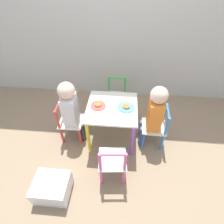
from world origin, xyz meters
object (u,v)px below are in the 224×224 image
(chair_pink, at_px, (112,162))
(storage_bin, at_px, (52,188))
(chair_red, at_px, (69,122))
(plate_right, at_px, (126,107))
(chair_green, at_px, (116,97))
(child_left, at_px, (71,107))
(child_right, at_px, (154,112))
(plate_left, at_px, (98,105))
(kids_table, at_px, (112,113))
(chair_blue, at_px, (156,127))

(chair_pink, distance_m, storage_bin, 0.60)
(chair_red, distance_m, plate_right, 0.69)
(chair_green, distance_m, storage_bin, 1.32)
(storage_bin, bearing_deg, child_left, 85.63)
(child_right, bearing_deg, chair_green, -138.68)
(child_right, distance_m, plate_left, 0.58)
(kids_table, xyz_separation_m, child_right, (0.44, -0.01, 0.06))
(kids_table, height_order, child_left, child_left)
(chair_red, xyz_separation_m, storage_bin, (0.00, -0.70, -0.15))
(child_left, bearing_deg, chair_green, -43.33)
(chair_pink, bearing_deg, plate_right, -106.86)
(plate_left, distance_m, storage_bin, 0.89)
(chair_red, height_order, chair_blue, same)
(chair_red, bearing_deg, plate_left, -89.28)
(chair_red, distance_m, chair_pink, 0.72)
(kids_table, height_order, child_right, child_right)
(chair_blue, bearing_deg, storage_bin, -52.94)
(chair_blue, height_order, chair_green, same)
(chair_blue, bearing_deg, plate_right, -90.66)
(child_left, relative_size, plate_left, 4.84)
(chair_blue, relative_size, chair_green, 1.00)
(chair_red, bearing_deg, kids_table, -90.00)
(child_left, xyz_separation_m, plate_right, (0.58, 0.01, 0.04))
(kids_table, xyz_separation_m, child_left, (-0.44, -0.01, 0.06))
(chair_red, relative_size, storage_bin, 1.59)
(chair_pink, xyz_separation_m, plate_left, (-0.19, 0.49, 0.26))
(chair_red, height_order, chair_green, same)
(kids_table, xyz_separation_m, plate_right, (0.15, 0.00, 0.10))
(chair_red, relative_size, child_right, 0.65)
(chair_green, bearing_deg, plate_left, -106.34)
(chair_red, height_order, child_left, child_left)
(kids_table, relative_size, child_right, 0.68)
(chair_red, relative_size, plate_left, 3.14)
(chair_blue, relative_size, chair_pink, 1.00)
(chair_blue, relative_size, plate_right, 2.86)
(chair_green, distance_m, child_right, 0.70)
(kids_table, bearing_deg, storage_bin, -124.40)
(child_right, xyz_separation_m, plate_left, (-0.58, 0.01, 0.04))
(chair_green, xyz_separation_m, chair_pink, (0.03, -0.99, 0.00))
(chair_blue, bearing_deg, chair_red, -88.36)
(chair_pink, height_order, plate_right, plate_right)
(plate_right, bearing_deg, chair_red, -178.68)
(kids_table, distance_m, storage_bin, 0.92)
(chair_green, height_order, child_left, child_left)
(chair_red, relative_size, plate_right, 2.86)
(chair_pink, height_order, storage_bin, chair_pink)
(kids_table, height_order, chair_green, chair_green)
(storage_bin, bearing_deg, chair_green, 67.36)
(chair_green, distance_m, child_left, 0.71)
(child_left, height_order, plate_left, child_left)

